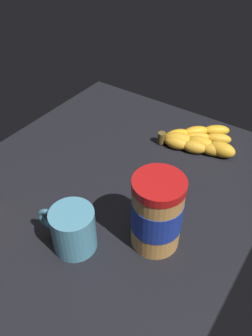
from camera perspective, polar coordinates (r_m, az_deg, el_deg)
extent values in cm
cube|color=black|center=(78.32, -3.81, -4.61)|extent=(80.48, 64.87, 4.43)
ellipsoid|color=gold|center=(87.90, 8.24, 4.15)|extent=(3.89, 6.39, 3.16)
ellipsoid|color=gold|center=(87.22, 11.28, 3.40)|extent=(4.81, 6.71, 3.16)
ellipsoid|color=gold|center=(87.48, 14.41, 2.96)|extent=(5.57, 6.82, 3.16)
ellipsoid|color=gold|center=(88.51, 8.62, 4.65)|extent=(6.06, 7.75, 3.78)
ellipsoid|color=gold|center=(88.16, 12.09, 3.98)|extent=(5.19, 7.49, 3.78)
ellipsoid|color=gold|center=(87.45, 15.47, 2.98)|extent=(4.18, 7.04, 3.78)
ellipsoid|color=gold|center=(89.80, 8.47, 4.93)|extent=(6.45, 6.90, 2.94)
ellipsoid|color=gold|center=(90.83, 11.73, 4.93)|extent=(5.98, 7.10, 2.94)
ellipsoid|color=gold|center=(91.60, 14.97, 4.67)|extent=(5.40, 7.17, 2.94)
ellipsoid|color=gold|center=(90.70, 8.31, 5.38)|extent=(7.41, 6.37, 3.01)
ellipsoid|color=gold|center=(92.84, 11.45, 5.87)|extent=(7.03, 7.00, 3.01)
ellipsoid|color=gold|center=(94.50, 14.68, 5.98)|extent=(6.41, 7.40, 3.01)
cylinder|color=brown|center=(88.78, 5.89, 4.98)|extent=(2.00, 2.00, 3.00)
cylinder|color=#BF8442|center=(62.26, 5.06, -7.89)|extent=(9.04, 9.04, 13.66)
cylinder|color=navy|center=(61.75, 5.10, -7.47)|extent=(9.22, 9.22, 6.15)
cylinder|color=#B71414|center=(56.77, 5.51, -2.78)|extent=(9.25, 9.25, 1.63)
cylinder|color=teal|center=(63.85, -8.65, -10.04)|extent=(8.10, 8.10, 8.80)
torus|color=teal|center=(65.76, -12.63, -8.19)|extent=(1.82, 4.97, 4.87)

